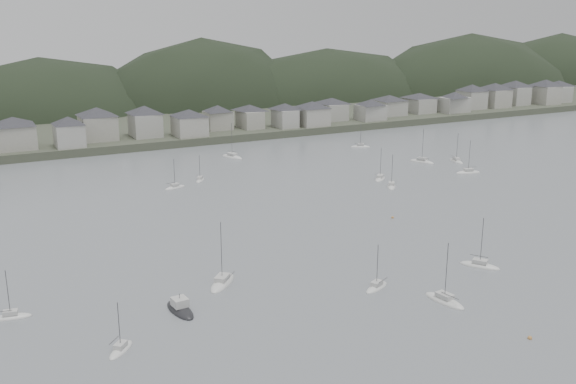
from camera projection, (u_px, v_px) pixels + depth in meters
ground at (518, 346)px, 96.71m from camera, size 900.00×900.00×0.00m
far_shore_land at (101, 106)px, 348.84m from camera, size 900.00×250.00×3.00m
forested_ridge at (123, 136)px, 332.43m from camera, size 851.55×103.94×102.57m
waterfront_town at (276, 113)px, 273.92m from camera, size 451.48×28.46×12.92m
sailboat_lead at (222, 283)px, 119.33m from camera, size 8.64×9.06×12.97m
moored_fleet at (283, 211)px, 163.41m from camera, size 188.73×167.40×13.13m
motor_launch_far at (180, 309)px, 108.25m from camera, size 3.89×8.89×4.05m
mooring_buoys at (457, 280)px, 120.74m from camera, size 181.24×70.35×0.70m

